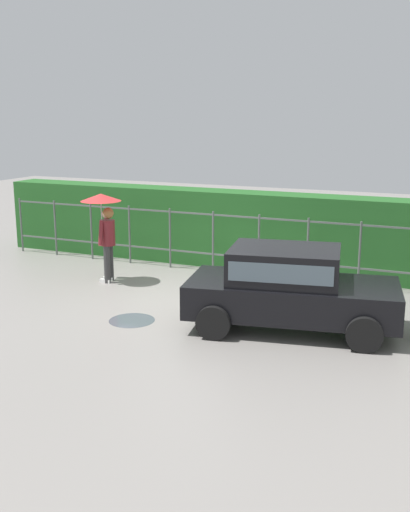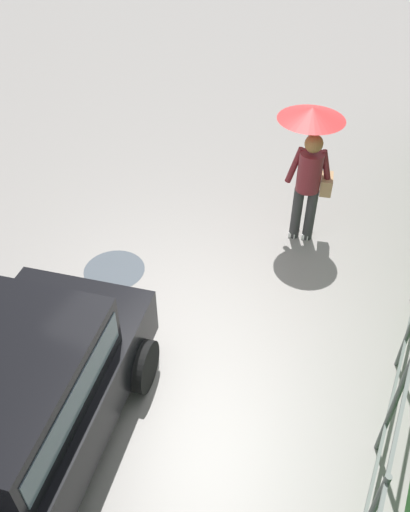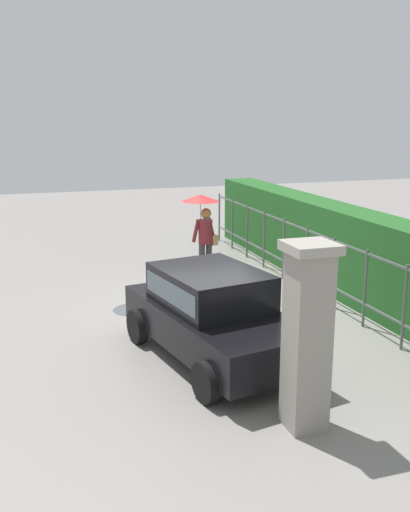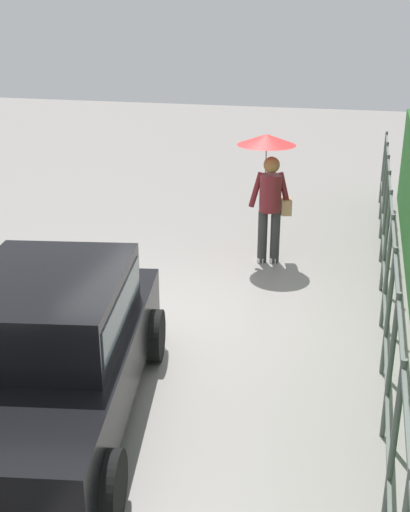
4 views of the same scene
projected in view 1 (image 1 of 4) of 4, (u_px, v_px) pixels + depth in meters
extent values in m
plane|color=gray|center=(184.00, 303.00, 12.48)|extent=(40.00, 40.00, 0.00)
cube|color=black|center=(292.00, 298.00, 10.85)|extent=(3.94, 2.29, 0.60)
cube|color=black|center=(285.00, 265.00, 10.75)|extent=(2.13, 1.76, 0.60)
cube|color=#4C5B66|center=(285.00, 264.00, 10.74)|extent=(1.99, 1.75, 0.33)
cylinder|color=black|center=(363.00, 304.00, 11.43)|extent=(0.62, 0.29, 0.60)
cylinder|color=black|center=(364.00, 334.00, 9.84)|extent=(0.62, 0.29, 0.60)
cylinder|color=black|center=(232.00, 295.00, 11.99)|extent=(0.62, 0.29, 0.60)
cylinder|color=black|center=(213.00, 323.00, 10.40)|extent=(0.62, 0.29, 0.60)
cube|color=red|center=(198.00, 276.00, 11.75)|extent=(0.10, 0.21, 0.16)
cube|color=red|center=(183.00, 291.00, 10.71)|extent=(0.10, 0.21, 0.16)
cylinder|color=#333333|center=(107.00, 264.00, 13.88)|extent=(0.15, 0.15, 0.86)
cylinder|color=#333333|center=(110.00, 262.00, 14.07)|extent=(0.15, 0.15, 0.86)
cube|color=white|center=(105.00, 281.00, 13.98)|extent=(0.26, 0.10, 0.08)
cube|color=white|center=(108.00, 279.00, 14.17)|extent=(0.26, 0.10, 0.08)
cylinder|color=maroon|center=(108.00, 233.00, 13.81)|extent=(0.34, 0.34, 0.58)
sphere|color=#DBAD89|center=(107.00, 214.00, 13.71)|extent=(0.22, 0.22, 0.22)
sphere|color=olive|center=(108.00, 213.00, 13.71)|extent=(0.25, 0.25, 0.25)
cylinder|color=maroon|center=(101.00, 233.00, 13.61)|extent=(0.14, 0.24, 0.56)
cylinder|color=maroon|center=(107.00, 230.00, 14.03)|extent=(0.14, 0.24, 0.56)
cylinder|color=#B2B2B7|center=(102.00, 218.00, 13.68)|extent=(0.02, 0.02, 0.77)
cone|color=red|center=(101.00, 197.00, 13.57)|extent=(0.91, 0.91, 0.17)
cube|color=tan|center=(107.00, 241.00, 14.14)|extent=(0.37, 0.23, 0.24)
cylinder|color=#59605B|center=(21.00, 225.00, 17.03)|extent=(0.05, 0.05, 1.50)
cylinder|color=#59605B|center=(55.00, 228.00, 16.57)|extent=(0.05, 0.05, 1.50)
cylinder|color=#59605B|center=(91.00, 231.00, 16.12)|extent=(0.05, 0.05, 1.50)
cylinder|color=#59605B|center=(130.00, 235.00, 15.66)|extent=(0.05, 0.05, 1.50)
cylinder|color=#59605B|center=(170.00, 238.00, 15.20)|extent=(0.05, 0.05, 1.50)
cylinder|color=#59605B|center=(213.00, 242.00, 14.75)|extent=(0.05, 0.05, 1.50)
cylinder|color=#59605B|center=(259.00, 246.00, 14.29)|extent=(0.05, 0.05, 1.50)
cylinder|color=#59605B|center=(307.00, 251.00, 13.84)|extent=(0.05, 0.05, 1.50)
cylinder|color=#59605B|center=(360.00, 255.00, 13.38)|extent=(0.05, 0.05, 1.50)
cube|color=#59605B|center=(213.00, 215.00, 14.60)|extent=(11.66, 0.03, 0.04)
cube|color=#59605B|center=(213.00, 254.00, 14.82)|extent=(11.66, 0.03, 0.04)
cube|color=#235B23|center=(226.00, 228.00, 15.43)|extent=(12.66, 0.90, 1.90)
cylinder|color=#4C545B|center=(132.00, 320.00, 11.42)|extent=(0.86, 0.86, 0.00)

